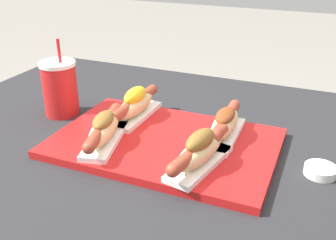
% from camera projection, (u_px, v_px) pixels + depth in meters
% --- Properties ---
extents(serving_tray, '(0.50, 0.33, 0.02)m').
position_uv_depth(serving_tray, '(165.00, 143.00, 0.89)').
color(serving_tray, red).
rests_on(serving_tray, patio_table).
extents(hot_dog_0, '(0.10, 0.22, 0.07)m').
position_uv_depth(hot_dog_0, '(104.00, 129.00, 0.86)').
color(hot_dog_0, white).
rests_on(hot_dog_0, serving_tray).
extents(hot_dog_1, '(0.09, 0.22, 0.08)m').
position_uv_depth(hot_dog_1, '(200.00, 151.00, 0.77)').
color(hot_dog_1, white).
rests_on(hot_dog_1, serving_tray).
extents(hot_dog_2, '(0.06, 0.22, 0.08)m').
position_uv_depth(hot_dog_2, '(135.00, 104.00, 0.98)').
color(hot_dog_2, white).
rests_on(hot_dog_2, serving_tray).
extents(hot_dog_3, '(0.06, 0.22, 0.07)m').
position_uv_depth(hot_dog_3, '(225.00, 124.00, 0.88)').
color(hot_dog_3, white).
rests_on(hot_dog_3, serving_tray).
extents(sauce_bowl, '(0.06, 0.06, 0.02)m').
position_uv_depth(sauce_bowl, '(321.00, 170.00, 0.79)').
color(sauce_bowl, silver).
rests_on(sauce_bowl, patio_table).
extents(drink_cup, '(0.09, 0.09, 0.20)m').
position_uv_depth(drink_cup, '(60.00, 88.00, 1.03)').
color(drink_cup, red).
rests_on(drink_cup, patio_table).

